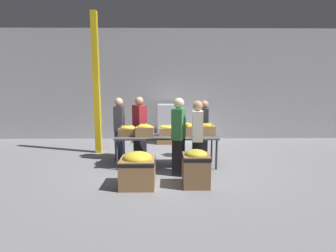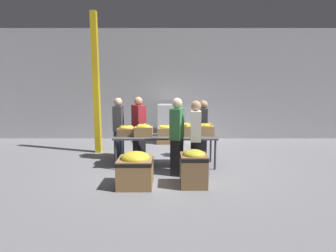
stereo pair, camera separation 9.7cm
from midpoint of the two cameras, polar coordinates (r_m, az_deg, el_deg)
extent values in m
plane|color=gray|center=(6.51, -0.71, -8.60)|extent=(30.00, 30.00, 0.00)
cube|color=#A8A8AD|center=(9.75, -0.70, 8.93)|extent=(16.00, 0.08, 4.00)
cube|color=#4C4C51|center=(6.34, -0.73, -2.33)|extent=(2.43, 0.75, 0.04)
cylinder|color=#38383D|center=(6.23, -11.50, -6.21)|extent=(0.05, 0.05, 0.70)
cylinder|color=#38383D|center=(6.22, 10.06, -6.18)|extent=(0.05, 0.05, 0.70)
cylinder|color=#38383D|center=(6.83, -10.50, -4.89)|extent=(0.05, 0.05, 0.70)
cylinder|color=#38383D|center=(6.82, 9.08, -4.86)|extent=(0.05, 0.05, 0.70)
cube|color=olive|center=(6.42, -9.19, -1.30)|extent=(0.43, 0.31, 0.18)
ellipsoid|color=gold|center=(6.40, -9.22, -0.43)|extent=(0.35, 0.27, 0.11)
ellipsoid|color=gold|center=(6.41, -8.64, -0.18)|extent=(0.22, 0.15, 0.05)
ellipsoid|color=gold|center=(6.42, -8.72, -0.05)|extent=(0.19, 0.14, 0.05)
ellipsoid|color=gold|center=(6.42, -8.31, -0.17)|extent=(0.18, 0.13, 0.05)
ellipsoid|color=gold|center=(6.43, -9.93, -0.02)|extent=(0.20, 0.09, 0.04)
cube|color=#A37A4C|center=(6.31, -5.50, -1.21)|extent=(0.43, 0.33, 0.22)
ellipsoid|color=gold|center=(6.29, -5.52, -0.13)|extent=(0.35, 0.26, 0.11)
ellipsoid|color=gold|center=(6.36, -6.32, 0.13)|extent=(0.09, 0.17, 0.05)
ellipsoid|color=gold|center=(6.33, -6.18, 0.25)|extent=(0.15, 0.16, 0.04)
ellipsoid|color=gold|center=(6.35, -5.29, 0.34)|extent=(0.09, 0.20, 0.05)
cube|color=tan|center=(6.37, -0.55, -1.23)|extent=(0.41, 0.29, 0.19)
ellipsoid|color=gold|center=(6.35, -0.55, -0.32)|extent=(0.34, 0.26, 0.11)
ellipsoid|color=gold|center=(6.43, -0.14, 0.03)|extent=(0.12, 0.15, 0.05)
ellipsoid|color=gold|center=(6.34, -0.59, -0.14)|extent=(0.13, 0.15, 0.06)
ellipsoid|color=gold|center=(6.39, -1.47, 0.01)|extent=(0.19, 0.17, 0.04)
cube|color=tan|center=(6.33, 3.36, -1.08)|extent=(0.43, 0.29, 0.24)
ellipsoid|color=gold|center=(6.31, 3.37, 0.09)|extent=(0.35, 0.24, 0.14)
ellipsoid|color=gold|center=(6.35, 2.96, 0.59)|extent=(0.18, 0.13, 0.06)
ellipsoid|color=gold|center=(6.24, 3.73, 0.33)|extent=(0.08, 0.19, 0.05)
ellipsoid|color=gold|center=(6.39, 4.06, 0.51)|extent=(0.17, 0.17, 0.05)
cube|color=#A37A4C|center=(6.43, 7.84, -1.01)|extent=(0.43, 0.26, 0.23)
ellipsoid|color=gold|center=(6.41, 7.86, 0.09)|extent=(0.37, 0.24, 0.11)
ellipsoid|color=gold|center=(6.39, 8.66, 0.40)|extent=(0.20, 0.17, 0.05)
ellipsoid|color=gold|center=(6.37, 8.04, 0.41)|extent=(0.12, 0.18, 0.05)
ellipsoid|color=gold|center=(6.38, 8.18, 0.43)|extent=(0.21, 0.07, 0.05)
ellipsoid|color=gold|center=(6.43, 8.99, 0.44)|extent=(0.11, 0.16, 0.05)
cube|color=black|center=(5.76, 5.82, -6.90)|extent=(0.23, 0.38, 0.77)
cube|color=silver|center=(5.62, 5.93, 0.05)|extent=(0.25, 0.45, 0.64)
sphere|color=tan|center=(5.57, 5.99, 4.40)|extent=(0.22, 0.22, 0.22)
cube|color=black|center=(5.80, 1.83, -6.64)|extent=(0.30, 0.42, 0.80)
cube|color=#387A47|center=(5.65, 1.87, 0.52)|extent=(0.34, 0.50, 0.66)
sphere|color=beige|center=(5.61, 1.89, 5.00)|extent=(0.23, 0.23, 0.23)
cube|color=#2D3856|center=(7.14, -10.82, -4.02)|extent=(0.21, 0.37, 0.78)
cube|color=#333338|center=(7.02, -10.98, 1.65)|extent=(0.22, 0.44, 0.64)
sphere|color=#DBAD89|center=(6.98, -11.07, 5.16)|extent=(0.22, 0.22, 0.22)
cube|color=black|center=(7.09, -6.53, -3.96)|extent=(0.38, 0.43, 0.79)
cube|color=maroon|center=(6.97, -6.63, 1.83)|extent=(0.42, 0.50, 0.65)
sphere|color=tan|center=(6.93, -6.69, 5.42)|extent=(0.22, 0.22, 0.22)
cube|color=black|center=(7.20, 7.41, -3.98)|extent=(0.24, 0.38, 0.74)
cube|color=#333338|center=(7.08, 7.52, 1.37)|extent=(0.26, 0.44, 0.61)
sphere|color=tan|center=(7.05, 7.58, 4.69)|extent=(0.21, 0.21, 0.21)
cube|color=olive|center=(5.18, -7.14, -9.96)|extent=(0.66, 0.66, 0.55)
cube|color=black|center=(5.11, -7.18, -7.60)|extent=(0.66, 0.66, 0.07)
ellipsoid|color=yellow|center=(5.09, -7.19, -6.88)|extent=(0.56, 0.56, 0.23)
cube|color=olive|center=(5.16, 5.54, -9.57)|extent=(0.51, 0.51, 0.62)
cube|color=black|center=(5.09, 5.58, -6.81)|extent=(0.51, 0.51, 0.07)
ellipsoid|color=gold|center=(5.07, 5.59, -6.12)|extent=(0.43, 0.43, 0.18)
cube|color=gold|center=(7.86, -15.67, 8.78)|extent=(0.17, 0.17, 4.00)
cube|color=olive|center=(9.25, 0.13, -3.10)|extent=(0.92, 0.92, 0.13)
cube|color=silver|center=(9.14, 0.13, 0.98)|extent=(0.84, 0.84, 1.20)
camera|label=1|loc=(0.05, -90.44, -0.06)|focal=28.00mm
camera|label=2|loc=(0.05, 89.56, 0.06)|focal=28.00mm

